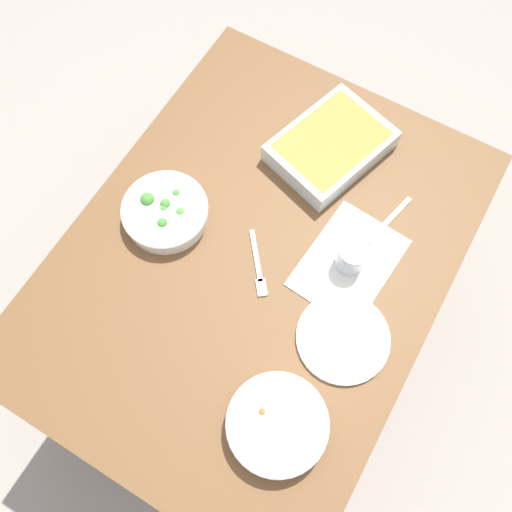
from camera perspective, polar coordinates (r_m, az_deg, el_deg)
ground_plane at (r=2.07m, az=0.00°, el=-7.75°), size 6.00×6.00×0.00m
dining_table at (r=1.45m, az=0.00°, el=-1.34°), size 1.20×0.90×0.74m
placemat at (r=1.37m, az=9.61°, el=-0.68°), size 0.30×0.22×0.00m
stew_bowl at (r=1.24m, az=2.21°, el=-17.08°), size 0.22×0.22×0.06m
broccoli_bowl at (r=1.40m, az=-9.41°, el=4.56°), size 0.22×0.22×0.07m
baking_dish at (r=1.49m, az=7.78°, el=11.33°), size 0.35×0.30×0.06m
drink_cup at (r=1.34m, az=9.85°, el=-0.11°), size 0.07×0.07×0.08m
side_plate at (r=1.31m, az=9.01°, el=-8.43°), size 0.22×0.22×0.01m
spoon_by_stew at (r=1.27m, az=2.97°, el=-15.41°), size 0.18×0.04×0.01m
spoon_by_broccoli at (r=1.40m, az=-8.39°, el=2.78°), size 0.10×0.16×0.01m
spoon_spare at (r=1.43m, az=13.00°, el=2.96°), size 0.17×0.06×0.01m
fork_on_table at (r=1.35m, az=0.22°, el=-1.23°), size 0.15×0.13×0.01m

